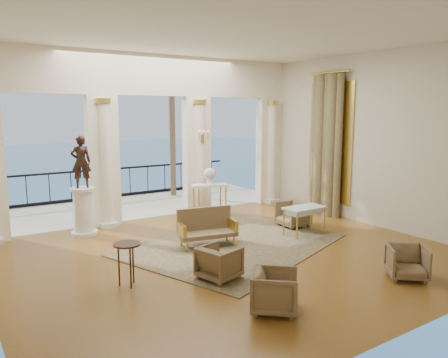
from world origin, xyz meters
TOP-DOWN VIEW (x-y plane):
  - floor at (0.00, 0.00)m, footprint 9.00×9.00m
  - room_walls at (0.00, -1.12)m, footprint 9.00×9.00m
  - arcade at (-0.00, 3.82)m, footprint 9.00×0.56m
  - terrace at (0.00, 5.80)m, footprint 10.00×3.60m
  - balustrade at (0.00, 7.40)m, footprint 9.00×0.06m
  - palm_tree at (2.00, 6.60)m, footprint 2.00×2.00m
  - curtain at (4.28, 1.50)m, footprint 0.33×1.40m
  - window_frame at (4.47, 1.50)m, footprint 0.04×1.60m
  - wall_sconce at (1.40, 3.51)m, footprint 0.30×0.11m
  - rug at (0.42, 0.56)m, footprint 5.47×4.86m
  - armchair_a at (-0.92, -2.50)m, footprint 0.92×0.93m
  - armchair_b at (1.92, -2.80)m, footprint 0.89×0.89m
  - armchair_c at (2.63, 0.99)m, footprint 0.69×0.73m
  - armchair_d at (-0.92, -0.96)m, footprint 0.76×0.79m
  - settee at (-0.09, 0.86)m, footprint 1.36×0.80m
  - game_table at (2.35, 0.28)m, footprint 1.02×0.57m
  - pedestal at (-2.13, 3.26)m, footprint 0.63×0.63m
  - statue at (-2.13, 3.26)m, footprint 0.52×0.40m
  - console_table at (1.35, 3.05)m, footprint 1.08×0.70m
  - urn at (1.35, 3.05)m, footprint 0.35×0.35m
  - side_table at (-2.41, -0.34)m, footprint 0.47×0.47m

SIDE VIEW (x-z plane):
  - terrace at x=0.00m, z-range -0.10..0.00m
  - floor at x=0.00m, z-range 0.00..0.00m
  - rug at x=0.42m, z-range 0.00..0.02m
  - armchair_b at x=1.92m, z-range 0.00..0.67m
  - armchair_d at x=-0.92m, z-range 0.00..0.67m
  - armchair_a at x=-0.92m, z-range 0.00..0.70m
  - armchair_c at x=2.63m, z-range 0.00..0.72m
  - balustrade at x=0.00m, z-range -0.11..0.92m
  - settee at x=-0.09m, z-range 0.00..0.84m
  - pedestal at x=-2.13m, z-range -0.02..1.14m
  - game_table at x=2.35m, z-range 0.27..0.97m
  - side_table at x=-2.41m, z-range 0.27..1.03m
  - console_table at x=1.35m, z-range 0.31..1.27m
  - urn at x=1.35m, z-range 0.99..1.45m
  - statue at x=-2.13m, z-range 1.16..2.42m
  - curtain at x=4.28m, z-range -0.03..4.06m
  - window_frame at x=4.47m, z-range 0.40..3.80m
  - wall_sconce at x=1.40m, z-range 2.06..2.40m
  - arcade at x=0.00m, z-range 0.33..4.83m
  - room_walls at x=0.00m, z-range -1.62..7.38m
  - palm_tree at x=2.00m, z-range 1.84..6.34m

